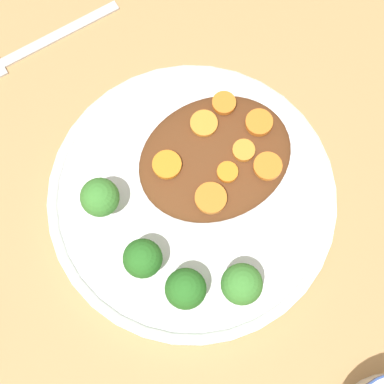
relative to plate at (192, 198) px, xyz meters
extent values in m
plane|color=tan|center=(0.00, 0.00, -0.01)|extent=(4.00, 4.00, 0.00)
cylinder|color=white|center=(0.00, 0.00, 0.00)|extent=(0.26, 0.26, 0.02)
torus|color=white|center=(0.00, 0.00, 0.01)|extent=(0.26, 0.26, 0.01)
ellipsoid|color=#5B3319|center=(-0.03, -0.02, 0.02)|extent=(0.14, 0.11, 0.02)
cylinder|color=#7FA85B|center=(0.04, 0.07, 0.02)|extent=(0.01, 0.01, 0.02)
sphere|color=#286B23|center=(0.04, 0.07, 0.04)|extent=(0.03, 0.03, 0.03)
cylinder|color=#759E51|center=(0.06, 0.04, 0.02)|extent=(0.02, 0.02, 0.02)
sphere|color=#286B23|center=(0.06, 0.04, 0.04)|extent=(0.03, 0.03, 0.03)
cylinder|color=#7FA85B|center=(0.07, -0.02, 0.02)|extent=(0.01, 0.01, 0.02)
sphere|color=#3D8433|center=(0.07, -0.02, 0.04)|extent=(0.03, 0.03, 0.03)
cylinder|color=#7FA85B|center=(0.00, 0.09, 0.02)|extent=(0.02, 0.02, 0.02)
sphere|color=#3D8433|center=(0.00, 0.09, 0.04)|extent=(0.03, 0.03, 0.03)
cylinder|color=orange|center=(-0.06, -0.06, 0.03)|extent=(0.02, 0.02, 0.01)
cylinder|color=orange|center=(-0.03, 0.00, 0.03)|extent=(0.02, 0.02, 0.01)
cylinder|color=orange|center=(-0.04, -0.05, 0.03)|extent=(0.02, 0.02, 0.00)
cylinder|color=orange|center=(-0.01, 0.01, 0.03)|extent=(0.03, 0.03, 0.01)
cylinder|color=orange|center=(0.01, -0.03, 0.03)|extent=(0.03, 0.03, 0.00)
cylinder|color=orange|center=(-0.06, -0.01, 0.03)|extent=(0.02, 0.02, 0.01)
cylinder|color=orange|center=(-0.08, -0.03, 0.03)|extent=(0.02, 0.02, 0.01)
cylinder|color=orange|center=(-0.07, 0.01, 0.03)|extent=(0.02, 0.02, 0.01)
cube|color=#BDBDBD|center=(0.04, -0.21, -0.01)|extent=(0.13, 0.02, 0.01)
camera|label=1|loc=(0.07, 0.13, 0.55)|focal=60.00mm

